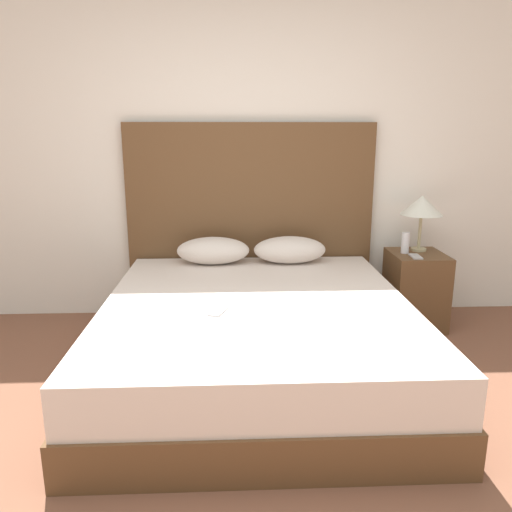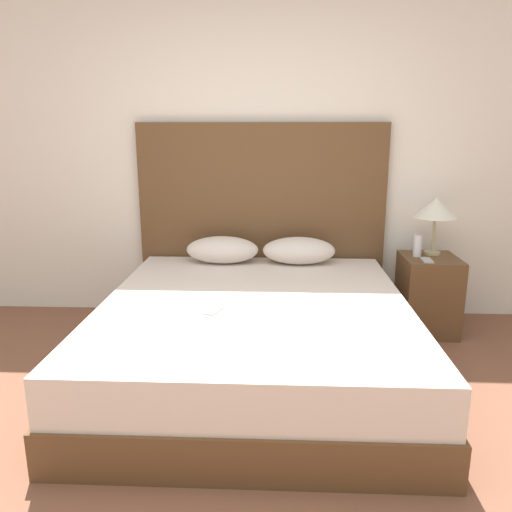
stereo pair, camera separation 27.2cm
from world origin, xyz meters
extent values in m
plane|color=brown|center=(0.00, 0.00, 0.00)|extent=(16.00, 16.00, 0.00)
cube|color=white|center=(0.00, 2.25, 1.35)|extent=(10.00, 0.06, 2.70)
cube|color=brown|center=(0.06, 1.08, 0.12)|extent=(1.88, 2.13, 0.24)
cube|color=silver|center=(0.06, 1.08, 0.36)|extent=(1.84, 2.09, 0.25)
cube|color=brown|center=(0.06, 2.17, 0.78)|extent=(1.97, 0.05, 1.56)
ellipsoid|color=silver|center=(-0.23, 1.95, 0.59)|extent=(0.56, 0.30, 0.21)
ellipsoid|color=silver|center=(0.36, 1.95, 0.59)|extent=(0.56, 0.30, 0.21)
cube|color=#B7B7BC|center=(-0.17, 0.88, 0.49)|extent=(0.12, 0.17, 0.01)
cube|color=brown|center=(1.34, 1.83, 0.29)|extent=(0.40, 0.45, 0.58)
cylinder|color=tan|center=(1.37, 1.92, 0.59)|extent=(0.12, 0.12, 0.02)
cylinder|color=tan|center=(1.37, 1.92, 0.73)|extent=(0.02, 0.02, 0.26)
cone|color=silver|center=(1.37, 1.92, 0.94)|extent=(0.32, 0.32, 0.15)
cube|color=#B7B7BC|center=(1.27, 1.72, 0.59)|extent=(0.08, 0.15, 0.01)
cylinder|color=silver|center=(1.24, 1.85, 0.66)|extent=(0.06, 0.06, 0.16)
camera|label=1|loc=(-0.07, -1.81, 1.50)|focal=35.00mm
camera|label=2|loc=(0.20, -1.81, 1.50)|focal=35.00mm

